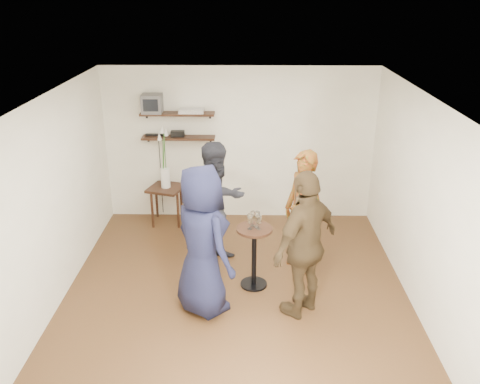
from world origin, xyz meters
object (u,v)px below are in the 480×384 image
side_table (166,193)px  person_navy (202,241)px  drinks_table (254,249)px  radio (178,134)px  dvd_deck (192,111)px  person_dark (218,204)px  person_brown (305,245)px  person_plaid (303,212)px  crt_monitor (152,103)px

side_table → person_navy: (0.83, -2.50, 0.41)m
drinks_table → person_navy: bearing=-139.5°
radio → dvd_deck: bearing=0.0°
dvd_deck → person_navy: 2.86m
person_dark → person_brown: (1.11, -1.22, 0.02)m
side_table → person_dark: (0.95, -1.31, 0.37)m
radio → drinks_table: radio is taller
person_navy → person_brown: size_ratio=1.02×
person_brown → radio: bearing=-102.1°
dvd_deck → radio: 0.45m
radio → person_plaid: person_plaid is taller
crt_monitor → person_plaid: bearing=-35.6°
person_plaid → person_dark: person_dark is taller
crt_monitor → side_table: 1.50m
dvd_deck → person_brown: size_ratio=0.22×
side_table → person_plaid: (2.13, -1.47, 0.34)m
dvd_deck → person_plaid: (1.67, -1.65, -1.02)m
dvd_deck → person_dark: bearing=-71.8°
radio → drinks_table: 2.65m
side_table → person_navy: 2.66m
dvd_deck → person_brown: dvd_deck is taller
person_plaid → person_dark: (-1.18, 0.16, 0.03)m
side_table → person_plaid: bearing=-34.7°
crt_monitor → radio: bearing=0.0°
dvd_deck → side_table: dvd_deck is taller
person_navy → person_brown: bearing=-132.1°
person_navy → person_brown: 1.23m
radio → person_navy: (0.62, -2.67, -0.57)m
dvd_deck → side_table: size_ratio=0.60×
crt_monitor → person_dark: (1.12, -1.48, -1.11)m
person_brown → side_table: bearing=-97.2°
person_plaid → person_brown: (-0.07, -1.06, 0.05)m
person_plaid → person_navy: bearing=-87.8°
crt_monitor → side_table: size_ratio=0.48×
dvd_deck → side_table: (-0.46, -0.17, -1.36)m
radio → person_dark: (0.73, -1.48, -0.61)m
person_plaid → person_brown: bearing=-39.8°
person_dark → person_brown: bearing=-85.9°
crt_monitor → person_plaid: 3.05m
person_navy → crt_monitor: bearing=-19.9°
person_navy → side_table: bearing=-22.1°
drinks_table → person_dark: person_dark is taller
dvd_deck → radio: dvd_deck is taller
crt_monitor → person_plaid: size_ratio=0.18×
person_plaid → dvd_deck: bearing=-170.6°
person_plaid → person_dark: size_ratio=0.96×
dvd_deck → drinks_table: size_ratio=0.46×
crt_monitor → side_table: (0.17, -0.17, -1.48)m
radio → drinks_table: (1.25, -2.13, -0.96)m
person_plaid → person_navy: 1.66m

